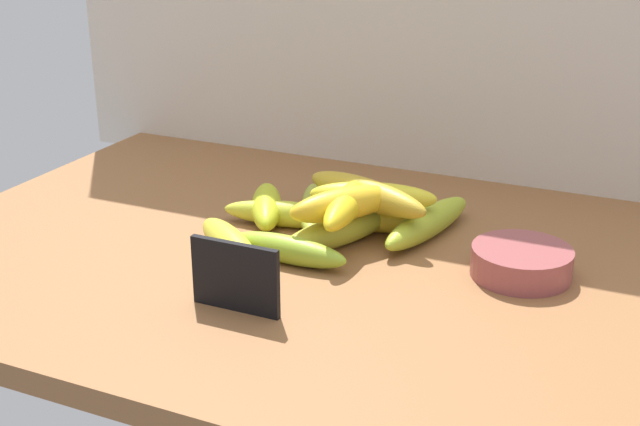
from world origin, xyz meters
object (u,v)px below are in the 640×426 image
banana_5 (230,244)px  fruit_bowl (521,262)px  banana_1 (337,232)px  banana_11 (366,194)px  banana_6 (290,214)px  banana_7 (312,208)px  banana_8 (373,196)px  banana_10 (345,204)px  banana_4 (370,218)px  banana_2 (288,249)px  banana_0 (267,206)px  banana_9 (348,203)px  chalkboard_sign (236,279)px  banana_3 (428,223)px

banana_5 → fruit_bowl: bearing=16.4°
banana_1 → banana_5: bearing=-139.0°
banana_11 → banana_6: bearing=-169.6°
banana_7 → banana_6: bearing=-114.4°
banana_6 → banana_1: bearing=-20.9°
banana_8 → banana_10: bearing=-109.4°
banana_10 → banana_5: bearing=-142.2°
banana_4 → banana_8: (0.85, -1.46, 3.88)cm
banana_5 → banana_1: bearing=41.0°
banana_5 → banana_2: bearing=15.0°
banana_0 → banana_4: 15.33cm
banana_1 → banana_7: size_ratio=0.97×
banana_6 → banana_7: (1.75, 3.86, -0.18)cm
banana_4 → banana_5: size_ratio=1.05×
banana_2 → banana_4: banana_4 is taller
banana_9 → fruit_bowl: bearing=0.3°
banana_4 → banana_7: 9.28cm
banana_10 → banana_6: bearing=160.2°
banana_0 → banana_11: 15.45cm
banana_1 → banana_9: banana_9 is taller
banana_7 → banana_9: banana_9 is taller
banana_1 → banana_6: bearing=159.1°
banana_7 → banana_10: size_ratio=1.21×
banana_4 → banana_6: 11.50cm
banana_10 → banana_7: bearing=137.8°
fruit_bowl → banana_4: bearing=165.4°
banana_4 → banana_7: bearing=176.6°
banana_1 → banana_4: banana_1 is taller
chalkboard_sign → banana_1: chalkboard_sign is taller
banana_11 → chalkboard_sign: bearing=-101.0°
banana_2 → banana_7: size_ratio=0.86×
fruit_bowl → banana_6: size_ratio=0.64×
banana_5 → banana_11: banana_11 is taller
banana_5 → banana_9: bearing=40.2°
banana_8 → banana_7: bearing=168.8°
banana_3 → banana_9: (-8.89, -7.28, 4.01)cm
banana_4 → banana_6: same height
chalkboard_sign → banana_0: size_ratio=0.69×
banana_7 → chalkboard_sign: bearing=-82.4°
banana_1 → banana_3: (10.08, 8.02, 0.03)cm
banana_1 → banana_5: 14.68cm
banana_3 → banana_11: 9.38cm
chalkboard_sign → banana_6: (-5.59, 25.00, -2.00)cm
fruit_bowl → banana_10: size_ratio=0.78×
fruit_bowl → banana_9: bearing=-179.7°
chalkboard_sign → banana_8: (6.27, 26.85, 1.92)cm
banana_3 → banana_5: 27.56cm
banana_0 → banana_10: 15.31cm
fruit_bowl → banana_3: 16.14cm
chalkboard_sign → banana_2: size_ratio=0.66×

